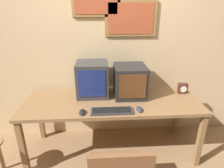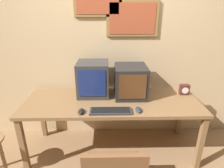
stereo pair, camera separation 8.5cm
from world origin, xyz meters
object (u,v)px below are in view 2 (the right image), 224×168
Objects in this scene: monitor_left at (93,79)px; keyboard_main at (111,111)px; mouse_far_corner at (81,111)px; mouse_near_keyboard at (138,110)px; desk_clock at (184,90)px; monitor_right at (130,81)px.

monitor_left is 0.96× the size of keyboard_main.
mouse_far_corner reaches higher than keyboard_main.
mouse_near_keyboard is 0.75m from desk_clock.
desk_clock reaches higher than mouse_far_corner.
desk_clock is (0.63, 0.40, 0.05)m from mouse_near_keyboard.
monitor_left is 0.52m from keyboard_main.
keyboard_main is 1.01m from desk_clock.
mouse_near_keyboard is (0.50, -0.43, -0.19)m from monitor_left.
mouse_near_keyboard is 0.59m from mouse_far_corner.
mouse_near_keyboard is (0.05, -0.39, -0.17)m from monitor_right.
keyboard_main is (-0.25, -0.40, -0.17)m from monitor_right.
monitor_right is 0.43m from mouse_near_keyboard.
monitor_right is 0.50m from keyboard_main.
monitor_right is at bearing 96.69° from mouse_near_keyboard.
monitor_right is 0.71m from mouse_far_corner.
mouse_near_keyboard is 1.06× the size of mouse_far_corner.
keyboard_main is (0.20, -0.44, -0.19)m from monitor_left.
monitor_right is at bearing -178.89° from desk_clock.
desk_clock is at bearing -1.35° from monitor_left.
monitor_left is at bearing 174.99° from monitor_right.
monitor_right is at bearing 58.44° from keyboard_main.
monitor_left is 3.67× the size of mouse_far_corner.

